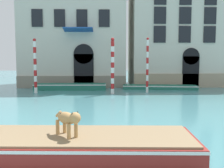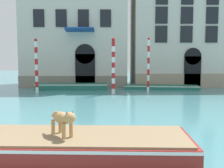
{
  "view_description": "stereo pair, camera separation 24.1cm",
  "coord_description": "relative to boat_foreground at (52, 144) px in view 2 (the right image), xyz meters",
  "views": [
    {
      "loc": [
        3.19,
        -3.44,
        2.74
      ],
      "look_at": [
        3.81,
        12.72,
        1.2
      ],
      "focal_mm": 42.0,
      "sensor_mm": 36.0,
      "label": 1
    },
    {
      "loc": [
        3.43,
        -3.44,
        2.74
      ],
      "look_at": [
        3.81,
        12.72,
        1.2
      ],
      "focal_mm": 42.0,
      "sensor_mm": 36.0,
      "label": 2
    }
  ],
  "objects": [
    {
      "name": "palazzo_left",
      "position": [
        -1.57,
        20.64,
        6.98
      ],
      "size": [
        10.36,
        7.4,
        14.64
      ],
      "color": "beige",
      "rests_on": "ground_plane"
    },
    {
      "name": "palazzo_right",
      "position": [
        10.4,
        20.63,
        6.05
      ],
      "size": [
        12.01,
        6.13,
        12.78
      ],
      "color": "beige",
      "rests_on": "ground_plane"
    },
    {
      "name": "boat_foreground",
      "position": [
        0.0,
        0.0,
        0.0
      ],
      "size": [
        8.04,
        2.72,
        0.61
      ],
      "rotation": [
        0.0,
        0.0,
        -0.05
      ],
      "color": "maroon",
      "rests_on": "ground_plane"
    },
    {
      "name": "dog_on_deck",
      "position": [
        0.37,
        -0.21,
        0.78
      ],
      "size": [
        0.81,
        0.94,
        0.76
      ],
      "rotation": [
        0.0,
        0.0,
        -0.88
      ],
      "color": "tan",
      "rests_on": "boat_foreground"
    },
    {
      "name": "boat_moored_near_palazzo",
      "position": [
        -1.51,
        16.13,
        -0.04
      ],
      "size": [
        6.39,
        1.61,
        0.55
      ],
      "rotation": [
        0.0,
        0.0,
        -0.02
      ],
      "color": "#1E6651",
      "rests_on": "ground_plane"
    },
    {
      "name": "boat_moored_far",
      "position": [
        6.6,
        16.41,
        -0.13
      ],
      "size": [
        6.84,
        2.38,
        0.36
      ],
      "rotation": [
        0.0,
        0.0,
        -0.13
      ],
      "color": "#1E6651",
      "rests_on": "ground_plane"
    },
    {
      "name": "mooring_pole_0",
      "position": [
        -4.06,
        13.97,
        1.89
      ],
      "size": [
        0.26,
        0.26,
        4.39
      ],
      "color": "white",
      "rests_on": "ground_plane"
    },
    {
      "name": "mooring_pole_1",
      "position": [
        2.14,
        13.16,
        1.9
      ],
      "size": [
        0.28,
        0.28,
        4.4
      ],
      "color": "white",
      "rests_on": "ground_plane"
    },
    {
      "name": "mooring_pole_2",
      "position": [
        5.02,
        13.95,
        1.93
      ],
      "size": [
        0.21,
        0.21,
        4.48
      ],
      "color": "white",
      "rests_on": "ground_plane"
    }
  ]
}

